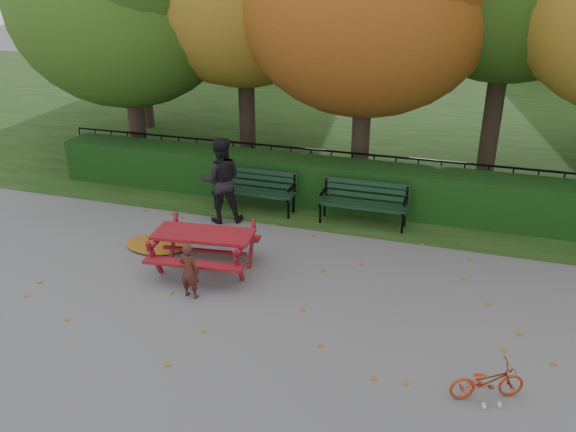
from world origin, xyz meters
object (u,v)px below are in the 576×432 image
(adult, at_px, (221,180))
(bicycle, at_px, (487,381))
(bench_right, at_px, (364,200))
(picnic_table, at_px, (204,241))
(child, at_px, (189,271))
(bench_left, at_px, (255,187))

(adult, height_order, bicycle, adult)
(adult, bearing_deg, bench_right, 171.37)
(picnic_table, distance_m, child, 0.89)
(adult, xyz_separation_m, bicycle, (5.30, -3.97, -0.66))
(bicycle, bearing_deg, bench_right, 3.47)
(adult, bearing_deg, bicycle, 118.76)
(picnic_table, relative_size, bicycle, 1.99)
(bench_right, height_order, child, child)
(bench_left, xyz_separation_m, bicycle, (4.86, -4.77, -0.28))
(bench_right, height_order, bicycle, bench_right)
(picnic_table, distance_m, bicycle, 5.06)
(child, relative_size, adult, 0.52)
(bench_left, relative_size, bicycle, 1.93)
(adult, relative_size, bicycle, 1.94)
(picnic_table, bearing_deg, bench_right, 45.30)
(bench_right, bearing_deg, child, -118.74)
(picnic_table, xyz_separation_m, adult, (-0.61, 2.09, 0.34))
(bench_left, distance_m, picnic_table, 2.90)
(bench_left, bearing_deg, bicycle, -44.49)
(bench_left, distance_m, child, 3.78)
(picnic_table, height_order, child, child)
(bench_right, relative_size, picnic_table, 0.97)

